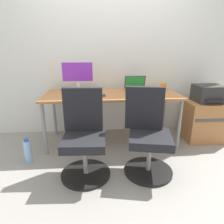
# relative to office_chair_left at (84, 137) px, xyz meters

# --- Properties ---
(ground_plane) EXTENTS (5.28, 5.28, 0.00)m
(ground_plane) POSITION_rel_office_chair_left_xyz_m (0.35, 0.74, -0.42)
(ground_plane) COLOR gray
(back_wall) EXTENTS (4.40, 0.04, 2.60)m
(back_wall) POSITION_rel_office_chair_left_xyz_m (0.35, 1.19, 0.88)
(back_wall) COLOR white
(back_wall) RESTS_ON ground
(desk) EXTENTS (1.86, 0.73, 0.73)m
(desk) POSITION_rel_office_chair_left_xyz_m (0.35, 0.74, 0.25)
(desk) COLOR #B77542
(desk) RESTS_ON ground
(office_chair_left) EXTENTS (0.54, 0.54, 0.94)m
(office_chair_left) POSITION_rel_office_chair_left_xyz_m (0.00, 0.00, 0.00)
(office_chair_left) COLOR black
(office_chair_left) RESTS_ON ground
(office_chair_right) EXTENTS (0.54, 0.54, 0.94)m
(office_chair_right) POSITION_rel_office_chair_left_xyz_m (0.69, -0.00, 0.00)
(office_chair_right) COLOR black
(office_chair_right) RESTS_ON ground
(side_cabinet) EXTENTS (0.59, 0.49, 0.59)m
(side_cabinet) POSITION_rel_office_chair_left_xyz_m (1.75, 0.73, -0.13)
(side_cabinet) COLOR #B77542
(side_cabinet) RESTS_ON ground
(printer) EXTENTS (0.38, 0.40, 0.24)m
(printer) POSITION_rel_office_chair_left_xyz_m (1.75, 0.73, 0.29)
(printer) COLOR #2D2D2D
(printer) RESTS_ON side_cabinet
(water_bottle_on_floor) EXTENTS (0.09, 0.09, 0.31)m
(water_bottle_on_floor) POSITION_rel_office_chair_left_xyz_m (-0.71, 0.26, -0.28)
(water_bottle_on_floor) COLOR #8CBFF2
(water_bottle_on_floor) RESTS_ON ground
(desktop_monitor) EXTENTS (0.48, 0.18, 0.43)m
(desktop_monitor) POSITION_rel_office_chair_left_xyz_m (-0.13, 0.97, 0.56)
(desktop_monitor) COLOR silver
(desktop_monitor) RESTS_ON desk
(open_laptop) EXTENTS (0.31, 0.29, 0.22)m
(open_laptop) POSITION_rel_office_chair_left_xyz_m (0.72, 0.86, 0.36)
(open_laptop) COLOR #4C4C51
(open_laptop) RESTS_ON desk
(keyboard_by_monitor) EXTENTS (0.34, 0.12, 0.02)m
(keyboard_by_monitor) POSITION_rel_office_chair_left_xyz_m (-0.14, 0.62, 0.32)
(keyboard_by_monitor) COLOR silver
(keyboard_by_monitor) RESTS_ON desk
(keyboard_by_laptop) EXTENTS (0.34, 0.12, 0.02)m
(keyboard_by_laptop) POSITION_rel_office_chair_left_xyz_m (0.71, 0.54, 0.32)
(keyboard_by_laptop) COLOR #B7B7B7
(keyboard_by_laptop) RESTS_ON desk
(mouse_by_monitor) EXTENTS (0.06, 0.10, 0.03)m
(mouse_by_monitor) POSITION_rel_office_chair_left_xyz_m (0.24, 0.61, 0.32)
(mouse_by_monitor) COLOR #515156
(mouse_by_monitor) RESTS_ON desk
(mouse_by_laptop) EXTENTS (0.06, 0.10, 0.03)m
(mouse_by_laptop) POSITION_rel_office_chair_left_xyz_m (-0.01, 0.45, 0.32)
(mouse_by_laptop) COLOR #2D2D2D
(mouse_by_laptop) RESTS_ON desk
(coffee_mug) EXTENTS (0.08, 0.08, 0.09)m
(coffee_mug) POSITION_rel_office_chair_left_xyz_m (1.17, 1.00, 0.35)
(coffee_mug) COLOR orange
(coffee_mug) RESTS_ON desk
(pen_cup) EXTENTS (0.07, 0.07, 0.10)m
(pen_cup) POSITION_rel_office_chair_left_xyz_m (0.81, 1.05, 0.36)
(pen_cup) COLOR slate
(pen_cup) RESTS_ON desk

